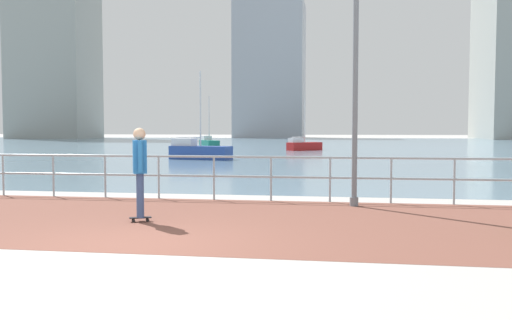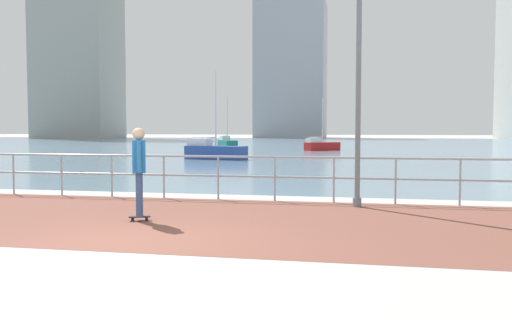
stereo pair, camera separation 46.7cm
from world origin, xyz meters
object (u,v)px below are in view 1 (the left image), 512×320
at_px(skateboarder, 140,166).
at_px(sailboat_blue, 303,145).
at_px(sailboat_teal, 199,151).
at_px(sailboat_gray, 209,143).
at_px(lamppost, 353,63).

relative_size(skateboarder, sailboat_blue, 0.41).
bearing_deg(sailboat_teal, sailboat_blue, 69.98).
bearing_deg(skateboarder, sailboat_gray, 101.93).
height_order(lamppost, sailboat_gray, lamppost).
bearing_deg(sailboat_teal, lamppost, -64.70).
bearing_deg(lamppost, sailboat_gray, 108.86).
distance_m(skateboarder, sailboat_teal, 20.56).
relative_size(lamppost, sailboat_blue, 1.36).
height_order(sailboat_teal, sailboat_gray, sailboat_teal).
height_order(skateboarder, sailboat_teal, sailboat_teal).
bearing_deg(sailboat_teal, skateboarder, -78.10).
height_order(skateboarder, sailboat_blue, sailboat_blue).
height_order(skateboarder, sailboat_gray, sailboat_gray).
height_order(sailboat_teal, sailboat_blue, sailboat_teal).
relative_size(sailboat_blue, sailboat_gray, 0.91).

